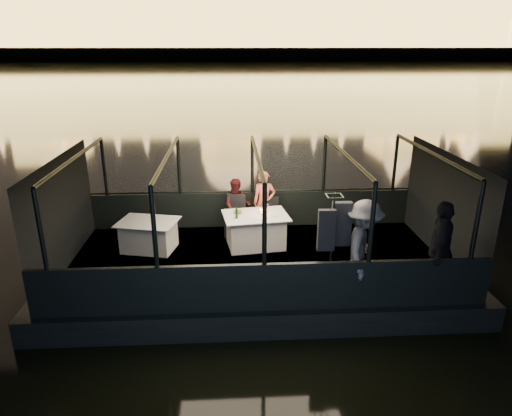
{
  "coord_description": "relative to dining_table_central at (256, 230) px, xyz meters",
  "views": [
    {
      "loc": [
        -0.55,
        -8.93,
        4.9
      ],
      "look_at": [
        0.0,
        0.4,
        1.55
      ],
      "focal_mm": 32.0,
      "sensor_mm": 36.0,
      "label": 1
    }
  ],
  "objects": [
    {
      "name": "embankment",
      "position": [
        -0.01,
        209.27,
        0.11
      ],
      "size": [
        400.0,
        140.0,
        6.0
      ],
      "primitive_type": "cube",
      "color": "#423D33",
      "rests_on": "ground"
    },
    {
      "name": "coat_stand",
      "position": [
        1.25,
        -2.22,
        0.51
      ],
      "size": [
        0.64,
        0.57,
        1.98
      ],
      "primitive_type": null,
      "rotation": [
        0.0,
        0.0,
        -0.26
      ],
      "color": "black",
      "rests_on": "boat_deck"
    },
    {
      "name": "chair_port_right",
      "position": [
        0.42,
        0.68,
        0.06
      ],
      "size": [
        0.53,
        0.53,
        0.88
      ],
      "primitive_type": "cube",
      "rotation": [
        0.0,
        0.0,
        0.35
      ],
      "color": "black",
      "rests_on": "boat_deck"
    },
    {
      "name": "passenger_stripe",
      "position": [
        1.82,
        -2.26,
        0.47
      ],
      "size": [
        1.07,
        1.36,
        1.84
      ],
      "primitive_type": "imported",
      "rotation": [
        0.0,
        0.0,
        1.19
      ],
      "color": "silver",
      "rests_on": "boat_deck"
    },
    {
      "name": "dining_table_central",
      "position": [
        0.0,
        0.0,
        0.0
      ],
      "size": [
        1.58,
        1.23,
        0.77
      ],
      "primitive_type": "cube",
      "rotation": [
        0.0,
        0.0,
        0.13
      ],
      "color": "silver",
      "rests_on": "boat_deck"
    },
    {
      "name": "passenger_dark",
      "position": [
        3.18,
        -2.41,
        0.47
      ],
      "size": [
        0.94,
        1.18,
        1.86
      ],
      "primitive_type": "imported",
      "rotation": [
        0.0,
        0.0,
        4.19
      ],
      "color": "black",
      "rests_on": "boat_deck"
    },
    {
      "name": "wine_glass_red",
      "position": [
        0.28,
        0.2,
        0.48
      ],
      "size": [
        0.08,
        0.08,
        0.18
      ],
      "primitive_type": null,
      "rotation": [
        0.0,
        0.0,
        0.37
      ],
      "color": "silver",
      "rests_on": "dining_table_central"
    },
    {
      "name": "wine_bottle",
      "position": [
        -0.43,
        -0.19,
        0.53
      ],
      "size": [
        0.08,
        0.08,
        0.28
      ],
      "primitive_type": "cylinder",
      "rotation": [
        0.0,
        0.0,
        0.33
      ],
      "color": "#123214",
      "rests_on": "dining_table_central"
    },
    {
      "name": "river_water",
      "position": [
        -0.01,
        79.27,
        -0.89
      ],
      "size": [
        500.0,
        500.0,
        0.0
      ],
      "primitive_type": "plane",
      "color": "black",
      "rests_on": "ground"
    },
    {
      "name": "person_man_maroon",
      "position": [
        -0.4,
        0.89,
        0.36
      ],
      "size": [
        0.7,
        0.58,
        1.36
      ],
      "primitive_type": "imported",
      "rotation": [
        0.0,
        0.0,
        -0.11
      ],
      "color": "#421214",
      "rests_on": "boat_deck"
    },
    {
      "name": "end_wall_fore",
      "position": [
        -4.01,
        -0.73,
        0.76
      ],
      "size": [
        0.02,
        4.0,
        2.3
      ],
      "primitive_type": null,
      "color": "black",
      "rests_on": "boat_deck"
    },
    {
      "name": "plate_far",
      "position": [
        -0.37,
        0.13,
        0.39
      ],
      "size": [
        0.31,
        0.31,
        0.02
      ],
      "primitive_type": "cylinder",
      "rotation": [
        0.0,
        0.0,
        -0.18
      ],
      "color": "silver",
      "rests_on": "dining_table_central"
    },
    {
      "name": "person_woman_coral",
      "position": [
        0.26,
        0.88,
        0.36
      ],
      "size": [
        0.58,
        0.42,
        1.53
      ],
      "primitive_type": "imported",
      "rotation": [
        0.0,
        0.0,
        0.1
      ],
      "color": "#DF6951",
      "rests_on": "boat_deck"
    },
    {
      "name": "canopy_ribs",
      "position": [
        -0.01,
        -0.73,
        0.76
      ],
      "size": [
        8.0,
        4.0,
        2.3
      ],
      "primitive_type": null,
      "color": "black",
      "rests_on": "boat_deck"
    },
    {
      "name": "cabin_glass_port",
      "position": [
        -0.01,
        1.27,
        1.21
      ],
      "size": [
        8.0,
        0.02,
        1.4
      ],
      "primitive_type": null,
      "color": "#99B2B2",
      "rests_on": "gunwale_port"
    },
    {
      "name": "boat_deck",
      "position": [
        -0.01,
        -0.73,
        -0.41
      ],
      "size": [
        8.0,
        4.0,
        0.04
      ],
      "primitive_type": "cube",
      "color": "black",
      "rests_on": "boat_hull"
    },
    {
      "name": "cabin_glass_starboard",
      "position": [
        -0.01,
        -2.73,
        1.21
      ],
      "size": [
        8.0,
        0.02,
        1.4
      ],
      "primitive_type": null,
      "color": "#99B2B2",
      "rests_on": "gunwale_starboard"
    },
    {
      "name": "amber_candle",
      "position": [
        0.14,
        0.12,
        0.42
      ],
      "size": [
        0.07,
        0.07,
        0.09
      ],
      "primitive_type": "cylinder",
      "rotation": [
        0.0,
        0.0,
        -0.13
      ],
      "color": "#FF9A3F",
      "rests_on": "dining_table_central"
    },
    {
      "name": "plate_near",
      "position": [
        0.43,
        -0.05,
        0.39
      ],
      "size": [
        0.27,
        0.27,
        0.01
      ],
      "primitive_type": "cylinder",
      "rotation": [
        0.0,
        0.0,
        -0.21
      ],
      "color": "silver",
      "rests_on": "dining_table_central"
    },
    {
      "name": "end_wall_aft",
      "position": [
        3.99,
        -0.73,
        0.76
      ],
      "size": [
        0.02,
        4.0,
        2.3
      ],
      "primitive_type": null,
      "color": "black",
      "rests_on": "boat_deck"
    },
    {
      "name": "chair_port_left",
      "position": [
        -0.43,
        0.61,
        0.06
      ],
      "size": [
        0.61,
        0.61,
        0.99
      ],
      "primitive_type": "cube",
      "rotation": [
        0.0,
        0.0,
        -0.39
      ],
      "color": "black",
      "rests_on": "boat_deck"
    },
    {
      "name": "gunwale_starboard",
      "position": [
        -0.01,
        -2.73,
        0.06
      ],
      "size": [
        8.0,
        0.08,
        0.9
      ],
      "primitive_type": "cube",
      "color": "black",
      "rests_on": "boat_deck"
    },
    {
      "name": "bread_basket",
      "position": [
        -0.4,
        0.1,
        0.42
      ],
      "size": [
        0.23,
        0.23,
        0.07
      ],
      "primitive_type": "cylinder",
      "rotation": [
        0.0,
        0.0,
        -0.25
      ],
      "color": "olive",
      "rests_on": "dining_table_central"
    },
    {
      "name": "boat_hull",
      "position": [
        -0.01,
        -0.73,
        -0.89
      ],
      "size": [
        8.6,
        4.4,
        1.0
      ],
      "primitive_type": "cube",
      "color": "black",
      "rests_on": "river_water"
    },
    {
      "name": "dining_table_aft",
      "position": [
        -2.42,
        -0.05,
        0.0
      ],
      "size": [
        1.47,
        1.2,
        0.68
      ],
      "primitive_type": "cube",
      "rotation": [
        0.0,
        0.0,
        -0.23
      ],
      "color": "silver",
      "rests_on": "boat_deck"
    },
    {
      "name": "gunwale_port",
      "position": [
        -0.01,
        1.27,
        0.06
      ],
      "size": [
        8.0,
        0.08,
        0.9
      ],
      "primitive_type": "cube",
      "color": "black",
      "rests_on": "boat_deck"
    },
    {
      "name": "wine_glass_white",
      "position": [
        -0.48,
        -0.14,
        0.48
      ],
      "size": [
        0.07,
        0.07,
        0.2
      ],
      "primitive_type": null,
      "rotation": [
        0.0,
        0.0,
        -0.09
      ],
      "color": "white",
      "rests_on": "dining_table_central"
    },
    {
      "name": "cabin_roof_glass",
      "position": [
        -0.01,
        -0.73,
        1.91
      ],
      "size": [
        8.0,
        4.0,
        0.02
      ],
      "primitive_type": null,
      "color": "#99B2B2",
      "rests_on": "boat_deck"
    }
  ]
}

